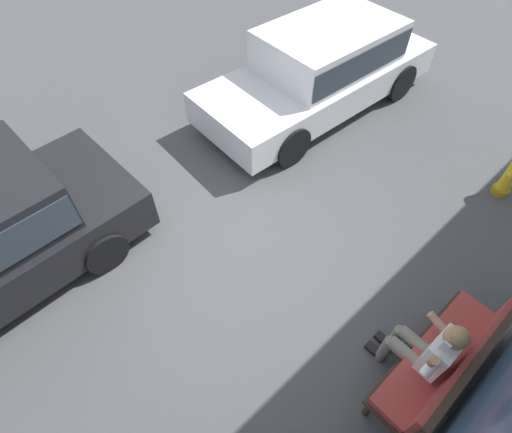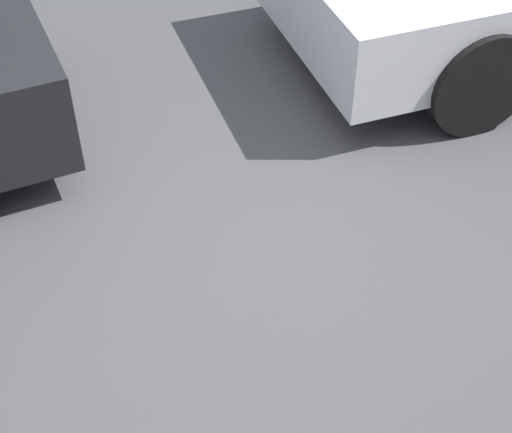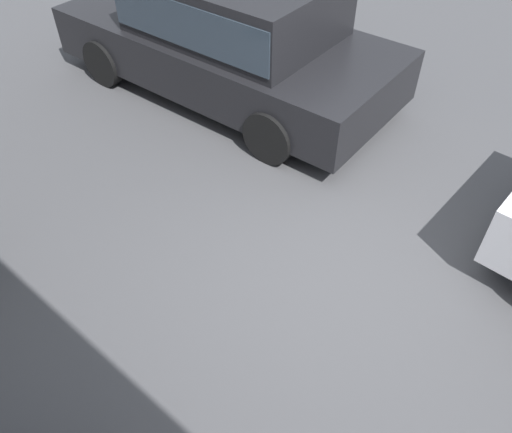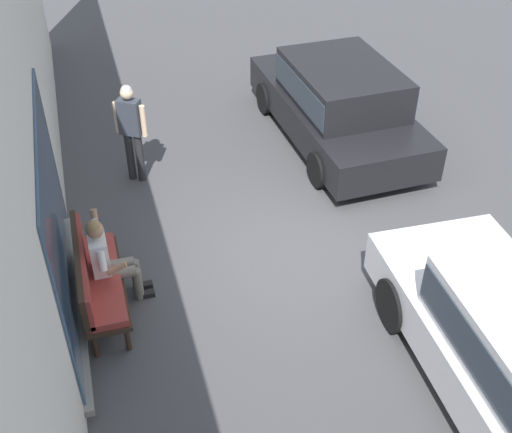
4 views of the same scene
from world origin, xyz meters
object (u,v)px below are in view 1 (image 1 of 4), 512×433
object	(u,v)px
fire_hydrant	(511,175)
person_on_phone	(428,350)
bench	(449,362)
parked_car_near	(323,65)

from	to	relation	value
fire_hydrant	person_on_phone	bearing A→B (deg)	10.48
person_on_phone	fire_hydrant	xyz separation A→B (m)	(-3.44, -0.64, -0.30)
bench	parked_car_near	xyz separation A→B (m)	(-2.90, -4.35, 0.27)
person_on_phone	fire_hydrant	distance (m)	3.51
parked_car_near	fire_hydrant	world-z (taller)	parked_car_near
bench	parked_car_near	world-z (taller)	parked_car_near
bench	fire_hydrant	xyz separation A→B (m)	(-3.31, -0.86, -0.17)
bench	fire_hydrant	world-z (taller)	bench
person_on_phone	parked_car_near	xyz separation A→B (m)	(-3.03, -4.13, 0.13)
bench	person_on_phone	bearing A→B (deg)	-60.11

